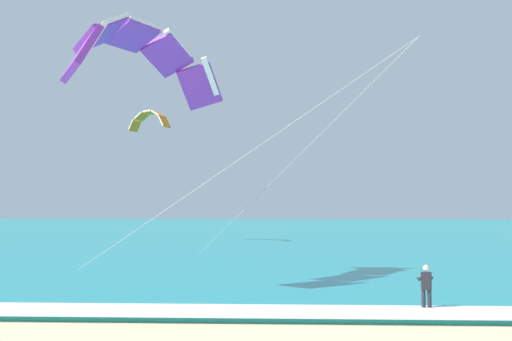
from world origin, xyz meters
The scene contains 6 objects.
sea centered at (0.00, 73.50, 0.10)m, with size 200.00×120.00×0.20m, color teal.
surf_foam centered at (0.00, 14.50, 0.22)m, with size 200.00×2.44×0.04m, color white.
surfboard centered at (-1.20, 15.35, 0.03)m, with size 0.53×1.43×0.09m.
kitesurfer centered at (-1.20, 15.37, 0.94)m, with size 0.55×0.54×1.69m.
kite_primary centered at (-12.60, 21.49, 10.71)m, with size 13.85×9.82×11.01m.
kite_distant centered at (-18.37, 49.47, 11.60)m, with size 4.50×3.81×1.78m.
Camera 1 is at (-6.10, -6.17, 3.81)m, focal length 43.20 mm.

